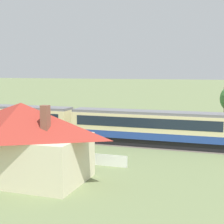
# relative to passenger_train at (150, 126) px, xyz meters

# --- Properties ---
(ground_plane) EXTENTS (600.00, 600.00, 0.00)m
(ground_plane) POSITION_rel_passenger_train_xyz_m (-3.24, -0.14, -2.21)
(ground_plane) COLOR #707F51
(passenger_train) EXTENTS (55.93, 2.89, 3.98)m
(passenger_train) POSITION_rel_passenger_train_xyz_m (0.00, 0.00, 0.00)
(passenger_train) COLOR #234293
(passenger_train) RESTS_ON ground_plane
(railway_track) EXTENTS (105.23, 3.60, 0.04)m
(railway_track) POSITION_rel_passenger_train_xyz_m (-7.57, 0.00, -2.20)
(railway_track) COLOR #665B51
(railway_track) RESTS_ON ground_plane
(cottage_red_roof) EXTENTS (10.71, 6.30, 6.07)m
(cottage_red_roof) POSITION_rel_passenger_train_xyz_m (-6.86, -15.23, 0.94)
(cottage_red_roof) COLOR beige
(cottage_red_roof) RESTS_ON ground_plane
(picket_fence_front) EXTENTS (26.66, 0.06, 1.05)m
(picket_fence_front) POSITION_rel_passenger_train_xyz_m (-13.24, -9.60, -1.68)
(picket_fence_front) COLOR white
(picket_fence_front) RESTS_ON ground_plane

